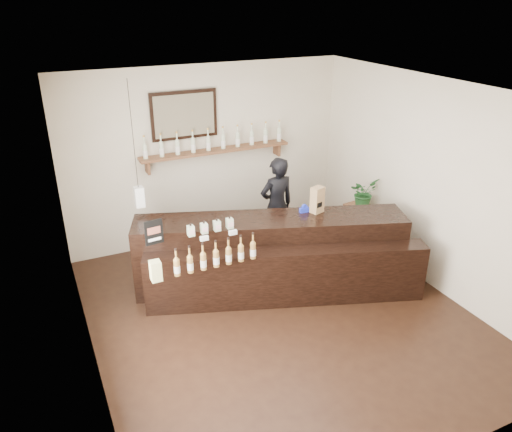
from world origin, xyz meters
name	(u,v)px	position (x,y,z in m)	size (l,w,h in m)	color
ground	(279,314)	(0.00, 0.00, 0.00)	(5.00, 5.00, 0.00)	black
room_shell	(282,190)	(0.00, 0.00, 1.70)	(5.00, 5.00, 5.00)	beige
back_wall_decor	(199,136)	(-0.16, 2.37, 1.76)	(2.66, 0.96, 1.69)	#55311D
counter	(274,258)	(0.21, 0.57, 0.48)	(3.64, 2.14, 1.18)	black
promo_sign	(154,232)	(-1.36, 0.62, 1.17)	(0.22, 0.04, 0.31)	black
paper_bag	(317,200)	(0.88, 0.61, 1.20)	(0.20, 0.17, 0.36)	olive
tape_dispenser	(304,209)	(0.72, 0.68, 1.06)	(0.14, 0.05, 0.11)	#1C2EC7
side_cabinet	(360,227)	(2.00, 1.08, 0.36)	(0.41, 0.53, 0.71)	#55311D
potted_plant	(363,193)	(2.00, 1.08, 0.94)	(0.41, 0.36, 0.46)	#245B28
shopkeeper	(277,200)	(0.75, 1.55, 0.87)	(0.63, 0.42, 1.74)	black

